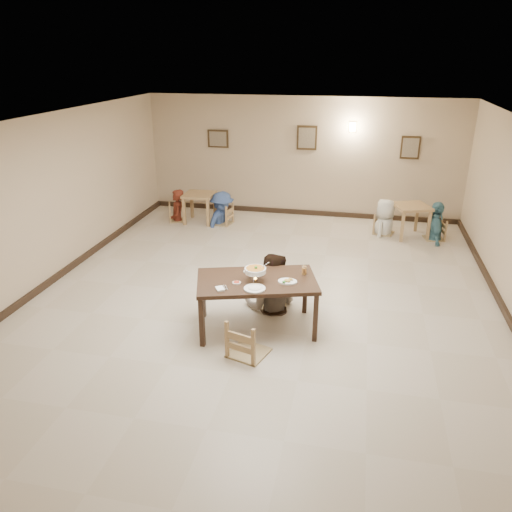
% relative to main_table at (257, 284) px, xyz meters
% --- Properties ---
extents(floor, '(10.00, 10.00, 0.00)m').
position_rel_main_table_xyz_m(floor, '(-0.09, 1.01, -0.75)').
color(floor, beige).
rests_on(floor, ground).
extents(ceiling, '(10.00, 10.00, 0.00)m').
position_rel_main_table_xyz_m(ceiling, '(-0.09, 1.01, 2.25)').
color(ceiling, silver).
rests_on(ceiling, wall_back).
extents(wall_back, '(10.00, 0.00, 10.00)m').
position_rel_main_table_xyz_m(wall_back, '(-0.09, 6.01, 0.75)').
color(wall_back, '#C3AB8B').
rests_on(wall_back, floor).
extents(wall_front, '(10.00, 0.00, 10.00)m').
position_rel_main_table_xyz_m(wall_front, '(-0.09, -3.99, 0.75)').
color(wall_front, '#C3AB8B').
rests_on(wall_front, floor).
extents(wall_left, '(0.00, 10.00, 10.00)m').
position_rel_main_table_xyz_m(wall_left, '(-4.09, 1.01, 0.75)').
color(wall_left, '#C3AB8B').
rests_on(wall_left, floor).
extents(baseboard_back, '(8.00, 0.06, 0.12)m').
position_rel_main_table_xyz_m(baseboard_back, '(-0.09, 5.98, -0.69)').
color(baseboard_back, black).
rests_on(baseboard_back, floor).
extents(baseboard_left, '(0.06, 10.00, 0.12)m').
position_rel_main_table_xyz_m(baseboard_left, '(-4.06, 1.01, -0.69)').
color(baseboard_left, black).
rests_on(baseboard_left, floor).
extents(baseboard_right, '(0.06, 10.00, 0.12)m').
position_rel_main_table_xyz_m(baseboard_right, '(3.88, 1.01, -0.69)').
color(baseboard_right, black).
rests_on(baseboard_right, floor).
extents(picture_a, '(0.55, 0.04, 0.45)m').
position_rel_main_table_xyz_m(picture_a, '(-2.29, 5.96, 1.15)').
color(picture_a, '#332413').
rests_on(picture_a, wall_back).
extents(picture_b, '(0.50, 0.04, 0.60)m').
position_rel_main_table_xyz_m(picture_b, '(0.01, 5.96, 1.25)').
color(picture_b, '#332413').
rests_on(picture_b, wall_back).
extents(picture_c, '(0.45, 0.04, 0.55)m').
position_rel_main_table_xyz_m(picture_c, '(2.51, 5.96, 1.10)').
color(picture_c, '#332413').
rests_on(picture_c, wall_back).
extents(wall_sconce, '(0.16, 0.05, 0.22)m').
position_rel_main_table_xyz_m(wall_sconce, '(1.11, 5.97, 1.55)').
color(wall_sconce, '#FFD88C').
rests_on(wall_sconce, wall_back).
extents(main_table, '(1.99, 1.47, 0.83)m').
position_rel_main_table_xyz_m(main_table, '(0.00, 0.00, 0.00)').
color(main_table, '#332015').
rests_on(main_table, floor).
extents(chair_far, '(0.42, 0.42, 0.90)m').
position_rel_main_table_xyz_m(chair_far, '(0.12, 0.82, -0.30)').
color(chair_far, tan).
rests_on(chair_far, floor).
extents(chair_near, '(0.51, 0.51, 1.08)m').
position_rel_main_table_xyz_m(chair_near, '(0.03, -0.72, -0.21)').
color(chair_near, tan).
rests_on(chair_near, floor).
extents(main_diner, '(0.97, 0.78, 1.92)m').
position_rel_main_table_xyz_m(main_diner, '(0.09, 0.74, 0.21)').
color(main_diner, gray).
rests_on(main_diner, floor).
extents(curry_warmer, '(0.36, 0.32, 0.29)m').
position_rel_main_table_xyz_m(curry_warmer, '(-0.01, -0.05, 0.25)').
color(curry_warmer, silver).
rests_on(curry_warmer, main_table).
extents(rice_plate_far, '(0.27, 0.27, 0.06)m').
position_rel_main_table_xyz_m(rice_plate_far, '(-0.12, 0.24, 0.10)').
color(rice_plate_far, white).
rests_on(rice_plate_far, main_table).
extents(rice_plate_near, '(0.31, 0.31, 0.07)m').
position_rel_main_table_xyz_m(rice_plate_near, '(0.04, -0.33, 0.10)').
color(rice_plate_near, white).
rests_on(rice_plate_near, main_table).
extents(fried_plate, '(0.28, 0.28, 0.06)m').
position_rel_main_table_xyz_m(fried_plate, '(0.46, -0.00, 0.10)').
color(fried_plate, white).
rests_on(fried_plate, main_table).
extents(chili_dish, '(0.12, 0.12, 0.03)m').
position_rel_main_table_xyz_m(chili_dish, '(-0.26, -0.19, 0.09)').
color(chili_dish, white).
rests_on(chili_dish, main_table).
extents(napkin_cutlery, '(0.20, 0.24, 0.03)m').
position_rel_main_table_xyz_m(napkin_cutlery, '(-0.44, -0.44, 0.10)').
color(napkin_cutlery, white).
rests_on(napkin_cutlery, main_table).
extents(drink_glass, '(0.07, 0.07, 0.14)m').
position_rel_main_table_xyz_m(drink_glass, '(0.67, 0.33, 0.15)').
color(drink_glass, white).
rests_on(drink_glass, main_table).
extents(bg_table_left, '(0.74, 0.74, 0.73)m').
position_rel_main_table_xyz_m(bg_table_left, '(-2.48, 4.82, -0.15)').
color(bg_table_left, '#A38055').
rests_on(bg_table_left, floor).
extents(bg_table_right, '(0.96, 0.96, 0.75)m').
position_rel_main_table_xyz_m(bg_table_right, '(2.59, 4.82, -0.14)').
color(bg_table_right, '#A38055').
rests_on(bg_table_right, floor).
extents(bg_chair_ll, '(0.41, 0.41, 0.87)m').
position_rel_main_table_xyz_m(bg_chair_ll, '(-3.07, 4.79, -0.32)').
color(bg_chair_ll, tan).
rests_on(bg_chair_ll, floor).
extents(bg_chair_lr, '(0.46, 0.46, 0.98)m').
position_rel_main_table_xyz_m(bg_chair_lr, '(-1.90, 4.79, -0.26)').
color(bg_chair_lr, tan).
rests_on(bg_chair_lr, floor).
extents(bg_chair_rl, '(0.43, 0.43, 0.92)m').
position_rel_main_table_xyz_m(bg_chair_rl, '(2.03, 4.90, -0.29)').
color(bg_chair_rl, tan).
rests_on(bg_chair_rl, floor).
extents(bg_chair_rr, '(0.42, 0.42, 0.90)m').
position_rel_main_table_xyz_m(bg_chair_rr, '(3.15, 4.75, -0.30)').
color(bg_chair_rr, tan).
rests_on(bg_chair_rr, floor).
extents(bg_diner_a, '(0.58, 0.69, 1.61)m').
position_rel_main_table_xyz_m(bg_diner_a, '(-3.07, 4.79, 0.06)').
color(bg_diner_a, '#5F2216').
rests_on(bg_diner_a, floor).
extents(bg_diner_b, '(0.89, 1.19, 1.64)m').
position_rel_main_table_xyz_m(bg_diner_b, '(-1.90, 4.79, 0.07)').
color(bg_diner_b, '#365595').
rests_on(bg_diner_b, floor).
extents(bg_diner_c, '(0.77, 0.94, 1.66)m').
position_rel_main_table_xyz_m(bg_diner_c, '(2.03, 4.90, 0.08)').
color(bg_diner_c, silver).
rests_on(bg_diner_c, floor).
extents(bg_diner_d, '(0.49, 1.06, 1.76)m').
position_rel_main_table_xyz_m(bg_diner_d, '(3.15, 4.75, 0.13)').
color(bg_diner_d, teal).
rests_on(bg_diner_d, floor).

